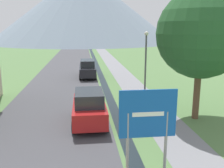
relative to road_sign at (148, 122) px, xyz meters
The scene contains 10 objects.
ground_plane 16.17m from the road_sign, 94.73° to the left, with size 160.00×160.00×0.00m, color #517542.
road 26.34m from the road_sign, 98.37° to the left, with size 6.40×60.00×0.01m.
footpath 26.16m from the road_sign, 84.99° to the left, with size 2.20×60.00×0.01m.
drainage_channel 26.06m from the road_sign, 90.27° to the left, with size 0.60×60.00×0.00m.
mountain_distant 85.07m from the road_sign, 90.90° to the left, with size 63.97×63.97×24.30m.
road_sign is the anchor object (origin of this frame).
parked_car_near 5.79m from the road_sign, 107.68° to the left, with size 1.79×3.99×1.82m.
parked_car_far 18.35m from the road_sign, 94.83° to the left, with size 1.71×4.58×1.82m.
streetlamp 9.60m from the road_sign, 76.27° to the left, with size 0.28×0.28×4.77m.
tree_by_path 7.41m from the road_sign, 52.23° to the left, with size 4.75×4.75×7.08m.
Camera 1 is at (-0.67, -3.24, 5.02)m, focal length 40.00 mm.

